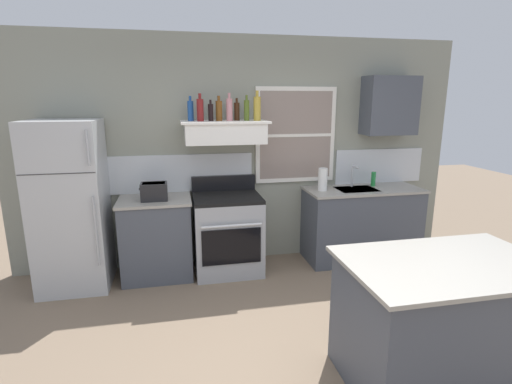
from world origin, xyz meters
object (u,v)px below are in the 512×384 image
Objects in this scene: bottle_rose_pink at (229,109)px; bottle_olive_oil_square at (246,110)px; bottle_blue_liqueur at (191,110)px; stove_range at (227,233)px; bottle_amber_wine at (219,110)px; bottle_champagne_gold_foil at (257,108)px; paper_towel_roll at (323,179)px; dish_soap_bottle at (373,179)px; toaster at (154,191)px; bottle_balsamic_dark at (211,112)px; bottle_red_label_wine at (200,110)px; bottle_brown_stout at (237,111)px; kitchen_island at (441,322)px; refrigerator at (71,206)px.

bottle_rose_pink is 1.08× the size of bottle_olive_oil_square.
bottle_olive_oil_square is at bearing -5.40° from bottle_blue_liqueur.
bottle_amber_wine is at bearing 119.95° from stove_range.
bottle_champagne_gold_foil is at bearing -6.13° from bottle_blue_liqueur.
dish_soap_bottle is (0.72, 0.10, -0.04)m from paper_towel_roll.
toaster is at bearing -173.98° from bottle_olive_oil_square.
bottle_olive_oil_square is (0.40, 0.02, 0.02)m from bottle_balsamic_dark.
bottle_red_label_wine is at bearing -175.82° from bottle_balsamic_dark.
bottle_brown_stout reaches higher than dish_soap_bottle.
kitchen_island is (1.22, -2.14, -0.01)m from stove_range.
bottle_olive_oil_square reaches higher than bottle_balsamic_dark.
stove_range is at bearing -175.82° from dish_soap_bottle.
bottle_balsamic_dark is 0.85× the size of paper_towel_roll.
bottle_blue_liqueur is 3.11m from kitchen_island.
bottle_red_label_wine reaches higher than kitchen_island.
kitchen_island is at bearing -60.33° from stove_range.
bottle_olive_oil_square reaches higher than bottle_brown_stout.
refrigerator is 1.97m from bottle_rose_pink.
bottle_amber_wine is 1.50× the size of dish_soap_bottle.
paper_towel_roll is at bearing -2.85° from bottle_rose_pink.
dish_soap_bottle is (2.24, -0.00, -0.86)m from bottle_blue_liqueur.
bottle_balsamic_dark is at bearing 156.82° from stove_range.
bottle_champagne_gold_foil is at bearing -5.52° from bottle_rose_pink.
bottle_balsamic_dark is 0.31m from bottle_brown_stout.
paper_towel_roll reaches higher than toaster.
bottle_balsamic_dark is 0.70× the size of bottle_champagne_gold_foil.
bottle_champagne_gold_foil is at bearing -177.18° from dish_soap_bottle.
bottle_olive_oil_square is (1.04, 0.11, 0.85)m from toaster.
bottle_blue_liqueur reaches higher than toaster.
paper_towel_roll is 0.19× the size of kitchen_island.
bottle_brown_stout is (0.09, 0.05, -0.02)m from bottle_rose_pink.
bottle_amber_wine is at bearing 175.03° from bottle_champagne_gold_foil.
bottle_rose_pink reaches higher than bottle_red_label_wine.
bottle_brown_stout is at bearing 173.90° from paper_towel_roll.
bottle_champagne_gold_foil is (2.01, 0.09, 0.99)m from refrigerator.
bottle_brown_stout is at bearing 44.33° from stove_range.
bottle_champagne_gold_foil is 1.16m from paper_towel_roll.
bottle_rose_pink reaches higher than paper_towel_roll.
refrigerator is at bearing -177.40° from dish_soap_bottle.
bottle_blue_liqueur is at bearing 172.28° from bottle_amber_wine.
stove_range is at bearing -135.67° from bottle_brown_stout.
paper_towel_roll is (1.96, 0.06, 0.04)m from toaster.
bottle_champagne_gold_foil reaches higher than bottle_balsamic_dark.
dish_soap_bottle is (1.63, 0.05, -0.86)m from bottle_olive_oil_square.
bottle_red_label_wine is 0.33m from bottle_rose_pink.
toaster is at bearing -171.92° from bottle_balsamic_dark.
bottle_red_label_wine is 1.29× the size of bottle_balsamic_dark.
bottle_rose_pink is at bearing -3.49° from bottle_amber_wine.
bottle_balsamic_dark is at bearing -164.94° from bottle_brown_stout.
paper_towel_roll is at bearing 1.87° from toaster.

